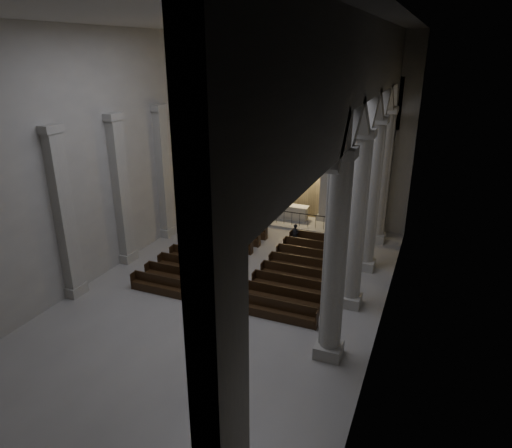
# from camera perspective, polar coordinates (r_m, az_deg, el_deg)

# --- Properties ---
(room) EXTENTS (24.00, 24.10, 12.00)m
(room) POSITION_cam_1_polar(r_m,az_deg,el_deg) (19.24, -4.17, 10.94)
(room) COLOR #9B9893
(room) RESTS_ON ground
(sanctuary_wall) EXTENTS (14.00, 0.77, 12.00)m
(sanctuary_wall) POSITION_cam_1_polar(r_m,az_deg,el_deg) (30.03, 5.87, 12.61)
(sanctuary_wall) COLOR #A9A79E
(sanctuary_wall) RESTS_ON ground
(right_arcade) EXTENTS (1.00, 24.00, 12.00)m
(right_arcade) POSITION_cam_1_polar(r_m,az_deg,el_deg) (18.79, 13.22, 10.91)
(right_arcade) COLOR #A9A79E
(right_arcade) RESTS_ON ground
(left_pilasters) EXTENTS (0.60, 13.00, 8.03)m
(left_pilasters) POSITION_cam_1_polar(r_m,az_deg,el_deg) (26.43, -13.83, 4.95)
(left_pilasters) COLOR #A9A79E
(left_pilasters) RESTS_ON ground
(sanctuary_step) EXTENTS (8.50, 2.60, 0.15)m
(sanctuary_step) POSITION_cam_1_polar(r_m,az_deg,el_deg) (30.80, 4.92, 0.26)
(sanctuary_step) COLOR #A9A79E
(sanctuary_step) RESTS_ON ground
(altar) EXTENTS (1.92, 0.77, 0.98)m
(altar) POSITION_cam_1_polar(r_m,az_deg,el_deg) (30.92, 4.78, 1.46)
(altar) COLOR #B9B3A2
(altar) RESTS_ON sanctuary_step
(altar_rail) EXTENTS (5.44, 0.09, 1.07)m
(altar_rail) POSITION_cam_1_polar(r_m,az_deg,el_deg) (29.88, 4.50, 0.90)
(altar_rail) COLOR black
(altar_rail) RESTS_ON ground
(candle_stand_left) EXTENTS (0.27, 0.27, 1.60)m
(candle_stand_left) POSITION_cam_1_polar(r_m,az_deg,el_deg) (29.92, -0.47, 0.44)
(candle_stand_left) COLOR #A56E33
(candle_stand_left) RESTS_ON ground
(candle_stand_right) EXTENTS (0.24, 0.24, 1.45)m
(candle_stand_right) POSITION_cam_1_polar(r_m,az_deg,el_deg) (28.88, 10.31, -0.78)
(candle_stand_right) COLOR #A56E33
(candle_stand_right) RESTS_ON ground
(pews) EXTENTS (9.28, 8.52, 0.86)m
(pews) POSITION_cam_1_polar(r_m,az_deg,el_deg) (24.29, -0.41, -5.04)
(pews) COLOR black
(pews) RESTS_ON ground
(worshipper) EXTENTS (0.52, 0.39, 1.31)m
(worshipper) POSITION_cam_1_polar(r_m,az_deg,el_deg) (27.16, 4.91, -1.35)
(worshipper) COLOR black
(worshipper) RESTS_ON ground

